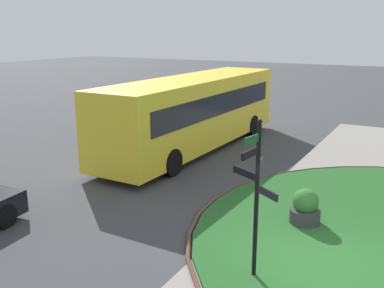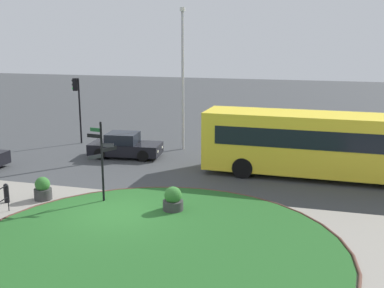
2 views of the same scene
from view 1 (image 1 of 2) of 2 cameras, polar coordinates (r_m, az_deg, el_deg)
ground at (r=10.42m, az=15.95°, el=-15.08°), size 120.00×120.00×0.00m
signpost_directional at (r=8.87m, az=8.23°, el=-5.85°), size 1.15×1.22×3.40m
bus_yellow at (r=19.03m, az=0.32°, el=4.29°), size 11.50×2.85×3.11m
planter_near_signpost at (r=12.11m, az=14.41°, el=-8.18°), size 0.80×0.80×1.03m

